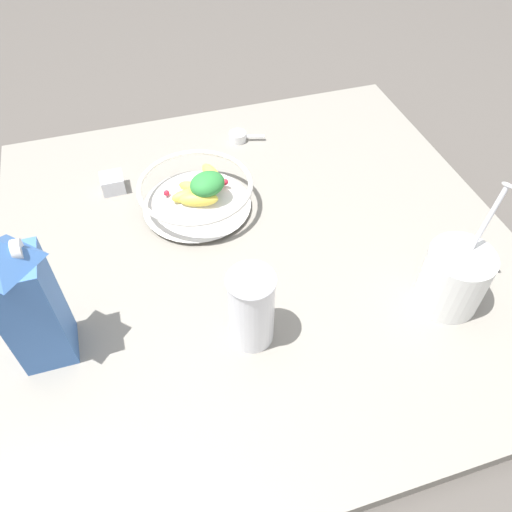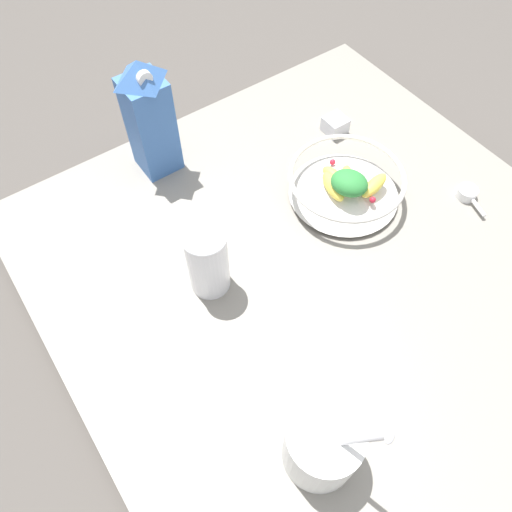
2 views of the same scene
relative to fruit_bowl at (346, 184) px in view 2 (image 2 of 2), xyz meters
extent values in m
plane|color=#4C4742|center=(-0.14, -0.09, -0.07)|extent=(6.00, 6.00, 0.00)
cube|color=gray|center=(-0.14, -0.09, -0.06)|extent=(0.98, 0.98, 0.03)
cylinder|color=silver|center=(0.00, 0.00, -0.04)|extent=(0.12, 0.12, 0.01)
cone|color=silver|center=(0.00, 0.00, -0.01)|extent=(0.22, 0.22, 0.05)
torus|color=silver|center=(0.00, 0.00, 0.02)|extent=(0.23, 0.23, 0.01)
ellipsoid|color=#EFD64C|center=(-0.03, 0.00, 0.01)|extent=(0.05, 0.08, 0.03)
ellipsoid|color=#EFD64C|center=(-0.01, 0.02, 0.01)|extent=(0.03, 0.06, 0.03)
ellipsoid|color=#EFD64C|center=(0.00, 0.00, 0.01)|extent=(0.07, 0.07, 0.03)
ellipsoid|color=#EFD64C|center=(0.04, -0.04, 0.01)|extent=(0.08, 0.04, 0.03)
cylinder|color=orange|center=(0.00, 0.00, 0.00)|extent=(0.05, 0.04, 0.01)
sphere|color=red|center=(0.01, 0.06, 0.00)|extent=(0.01, 0.01, 0.01)
sphere|color=red|center=(-0.01, -0.01, 0.00)|extent=(0.02, 0.02, 0.02)
sphere|color=red|center=(-0.03, -0.01, 0.01)|extent=(0.02, 0.02, 0.02)
sphere|color=red|center=(0.01, -0.06, 0.00)|extent=(0.01, 0.01, 0.01)
sphere|color=red|center=(0.03, 0.00, 0.00)|extent=(0.01, 0.01, 0.01)
ellipsoid|color=#2D7F38|center=(-0.01, -0.02, 0.03)|extent=(0.09, 0.09, 0.04)
cube|color=#3D6BB2|center=(-0.26, 0.30, 0.07)|extent=(0.08, 0.08, 0.21)
pyramid|color=#3D6BB2|center=(-0.26, 0.30, 0.19)|extent=(0.08, 0.08, 0.04)
cylinder|color=white|center=(-0.26, 0.28, 0.19)|extent=(0.03, 0.01, 0.03)
cylinder|color=white|center=(-0.36, -0.36, 0.02)|extent=(0.11, 0.11, 0.12)
cylinder|color=white|center=(-0.36, -0.36, 0.06)|extent=(0.10, 0.10, 0.02)
cylinder|color=silver|center=(-0.35, -0.39, 0.10)|extent=(0.04, 0.06, 0.16)
ellipsoid|color=silver|center=(-0.33, -0.42, 0.18)|extent=(0.02, 0.02, 0.01)
cylinder|color=white|center=(-0.33, -0.02, 0.03)|extent=(0.07, 0.07, 0.15)
torus|color=white|center=(-0.33, -0.02, 0.10)|extent=(0.08, 0.08, 0.01)
cube|color=silver|center=(0.11, 0.16, -0.02)|extent=(0.05, 0.05, 0.04)
cube|color=brown|center=(0.11, 0.16, -0.03)|extent=(0.04, 0.04, 0.02)
cylinder|color=white|center=(0.21, -0.14, -0.03)|extent=(0.04, 0.04, 0.02)
cylinder|color=white|center=(0.20, -0.19, -0.03)|extent=(0.02, 0.04, 0.01)
camera|label=1|loc=(-0.78, 0.11, 0.67)|focal=35.00mm
camera|label=2|loc=(-0.53, -0.44, 0.75)|focal=35.00mm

